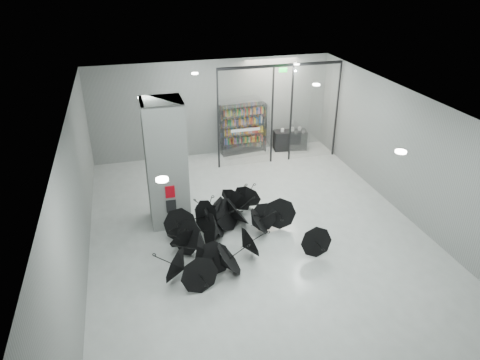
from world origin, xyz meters
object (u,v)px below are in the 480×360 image
object	(u,v)px
column	(166,164)
bookshelf	(243,129)
shop_counter	(290,140)
umbrella_cluster	(223,232)

from	to	relation	value
column	bookshelf	bearing A→B (deg)	51.70
column	shop_counter	distance (m)	7.55
bookshelf	umbrella_cluster	size ratio (longest dim) A/B	0.43
shop_counter	bookshelf	bearing A→B (deg)	-178.86
bookshelf	umbrella_cluster	distance (m)	6.84
umbrella_cluster	shop_counter	bearing A→B (deg)	54.03
shop_counter	umbrella_cluster	world-z (taller)	umbrella_cluster
column	bookshelf	world-z (taller)	column
bookshelf	column	bearing A→B (deg)	-136.27
bookshelf	shop_counter	size ratio (longest dim) A/B	1.51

